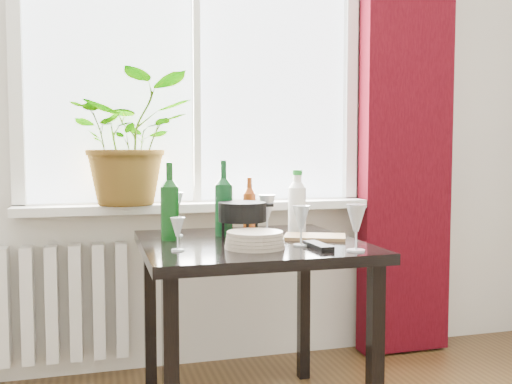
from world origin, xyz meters
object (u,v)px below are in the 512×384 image
object	(u,v)px
cleaning_bottle	(297,201)
wineglass_back_center	(267,214)
cutting_board	(315,237)
wineglass_back_left	(174,214)
plate_stack	(255,240)
wineglass_front_right	(301,225)
table	(250,264)
bottle_amber	(249,203)
wine_bottle_right	(224,198)
fondue_pot	(242,221)
wine_bottle_left	(170,201)
tv_remote	(318,246)
potted_plant	(131,139)
radiator	(40,304)
wineglass_far_right	(356,227)
wineglass_front_left	(178,234)

from	to	relation	value
cleaning_bottle	wineglass_back_center	distance (m)	0.16
cutting_board	wineglass_back_left	bearing A→B (deg)	158.77
plate_stack	cutting_board	xyz separation A→B (m)	(0.30, 0.16, -0.02)
wineglass_front_right	cutting_board	distance (m)	0.21
wineglass_front_right	wineglass_back_left	world-z (taller)	wineglass_back_left
table	bottle_amber	world-z (taller)	bottle_amber
wine_bottle_right	plate_stack	world-z (taller)	wine_bottle_right
wineglass_front_right	fondue_pot	xyz separation A→B (m)	(-0.17, 0.22, -0.00)
wine_bottle_left	wineglass_back_left	world-z (taller)	wine_bottle_left
cleaning_bottle	tv_remote	bearing A→B (deg)	-99.66
wine_bottle_left	cutting_board	xyz separation A→B (m)	(0.57, -0.12, -0.15)
potted_plant	tv_remote	distance (m)	1.09
radiator	bottle_amber	world-z (taller)	bottle_amber
tv_remote	radiator	bearing A→B (deg)	138.08
wineglass_front_right	fondue_pot	distance (m)	0.28
tv_remote	cleaning_bottle	bearing A→B (deg)	78.32
potted_plant	wine_bottle_right	bearing A→B (deg)	-47.15
table	wine_bottle_left	size ratio (longest dim) A/B	2.69
potted_plant	wine_bottle_right	distance (m)	0.58
potted_plant	fondue_pot	xyz separation A→B (m)	(0.41, -0.50, -0.34)
wineglass_far_right	wineglass_back_center	world-z (taller)	wineglass_back_center
table	wineglass_back_left	size ratio (longest dim) A/B	4.47
table	wine_bottle_left	distance (m)	0.41
bottle_amber	plate_stack	xyz separation A→B (m)	(-0.11, -0.48, -0.09)
radiator	table	world-z (taller)	table
wineglass_back_left	tv_remote	size ratio (longest dim) A/B	1.10
plate_stack	fondue_pot	size ratio (longest dim) A/B	1.00
wineglass_front_right	plate_stack	size ratio (longest dim) A/B	0.70
table	wineglass_back_left	bearing A→B (deg)	144.08
wineglass_front_right	wineglass_front_left	size ratio (longest dim) A/B	1.28
potted_plant	plate_stack	bearing A→B (deg)	-61.23
cleaning_bottle	tv_remote	size ratio (longest dim) A/B	1.59
wine_bottle_left	radiator	bearing A→B (deg)	136.32
potted_plant	plate_stack	distance (m)	0.91
wineglass_front_right	fondue_pot	world-z (taller)	wineglass_front_right
wine_bottle_right	wineglass_back_left	size ratio (longest dim) A/B	1.69
cleaning_bottle	wineglass_back_center	bearing A→B (deg)	-164.76
radiator	cleaning_bottle	size ratio (longest dim) A/B	2.91
cleaning_bottle	bottle_amber	bearing A→B (deg)	147.75
wineglass_front_left	cutting_board	distance (m)	0.60
table	bottle_amber	size ratio (longest dim) A/B	3.52
wine_bottle_left	wineglass_far_right	bearing A→B (deg)	-36.21
tv_remote	cutting_board	size ratio (longest dim) A/B	0.70
potted_plant	bottle_amber	world-z (taller)	potted_plant
bottle_amber	cutting_board	size ratio (longest dim) A/B	0.98
table	fondue_pot	xyz separation A→B (m)	(-0.02, 0.05, 0.17)
wineglass_front_right	potted_plant	bearing A→B (deg)	128.58
plate_stack	cutting_board	bearing A→B (deg)	28.15
wineglass_back_center	fondue_pot	xyz separation A→B (m)	(-0.14, -0.10, -0.01)
radiator	tv_remote	xyz separation A→B (m)	(1.04, -0.87, 0.37)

